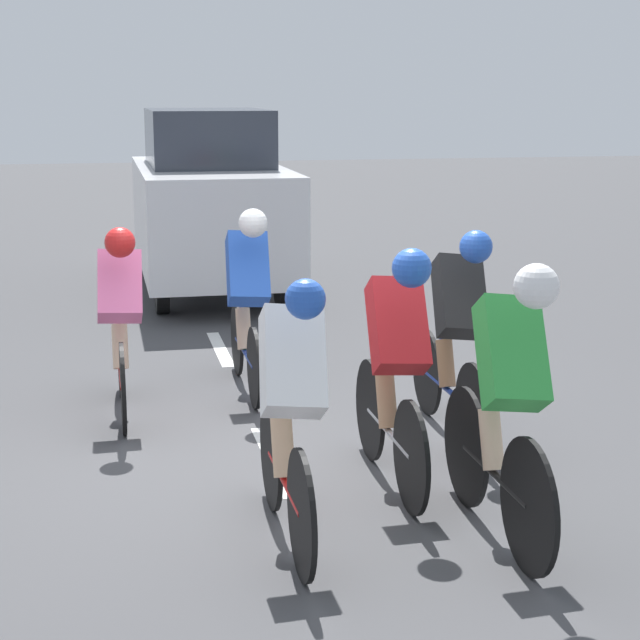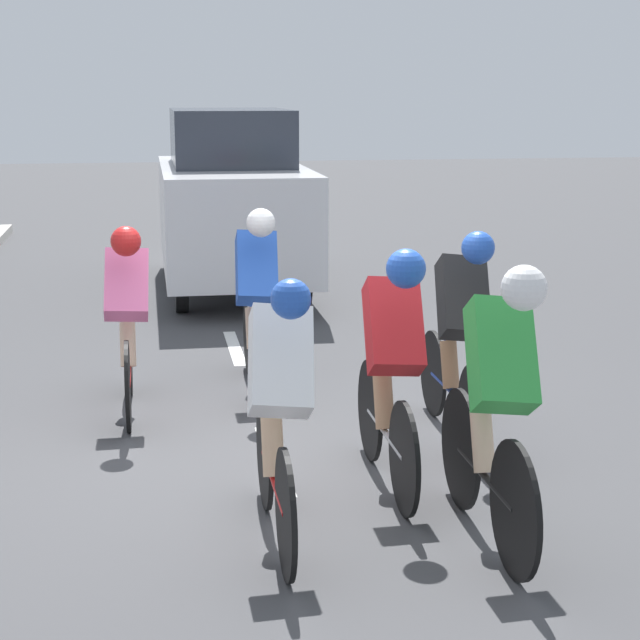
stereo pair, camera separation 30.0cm
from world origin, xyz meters
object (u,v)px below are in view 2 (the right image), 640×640
cyclist_green (497,398)px  cyclist_red (392,362)px  cyclist_white (279,406)px  cyclist_pink (127,315)px  cyclist_blue (256,294)px  support_car (232,201)px  cyclist_black (460,329)px

cyclist_green → cyclist_red: 0.96m
cyclist_green → cyclist_white: bearing=-9.0°
cyclist_green → cyclist_pink: size_ratio=1.02×
cyclist_green → cyclist_red: (0.37, -0.89, -0.01)m
cyclist_white → cyclist_pink: cyclist_white is taller
cyclist_blue → cyclist_green: cyclist_green is taller
cyclist_pink → cyclist_blue: bearing=-155.5°
cyclist_blue → cyclist_white: (0.19, 3.02, -0.03)m
cyclist_blue → cyclist_green: size_ratio=1.00×
cyclist_blue → cyclist_white: 3.02m
cyclist_white → cyclist_red: cyclist_red is taller
cyclist_pink → support_car: bearing=-103.3°
cyclist_green → cyclist_red: cyclist_green is taller
cyclist_green → support_car: 7.86m
cyclist_black → cyclist_white: 2.15m
cyclist_black → cyclist_red: size_ratio=1.02×
cyclist_white → cyclist_green: (-1.15, 0.18, 0.04)m
cyclist_green → cyclist_red: size_ratio=1.02×
support_car → cyclist_blue: bearing=87.7°
cyclist_blue → cyclist_pink: (1.02, 0.46, -0.04)m
cyclist_black → cyclist_blue: (1.28, -1.44, 0.01)m
cyclist_white → cyclist_pink: 2.69m
cyclist_black → support_car: (1.09, -6.05, 0.29)m
cyclist_black → cyclist_pink: size_ratio=1.03×
cyclist_white → support_car: bearing=-92.8°
cyclist_green → cyclist_black: bearing=-100.3°
cyclist_blue → cyclist_pink: cyclist_blue is taller
cyclist_red → cyclist_white: bearing=42.4°
cyclist_red → support_car: bearing=-86.6°
cyclist_blue → cyclist_green: (-0.96, 3.20, 0.01)m
cyclist_blue → cyclist_red: cyclist_red is taller
cyclist_black → cyclist_pink: (2.29, -0.98, -0.03)m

